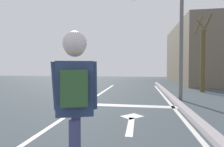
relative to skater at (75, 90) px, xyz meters
name	(u,v)px	position (x,y,z in m)	size (l,w,h in m)	color
lane_line_center	(53,125)	(-1.43, 2.24, -1.18)	(0.12, 20.00, 0.01)	silver
lane_line_curbside	(195,133)	(1.87, 2.24, -1.18)	(0.12, 20.00, 0.01)	silver
stop_bar	(129,106)	(0.29, 4.75, -1.18)	(3.45, 0.40, 0.01)	silver
lane_arrow_stem	(131,126)	(0.47, 2.49, -1.18)	(0.16, 1.40, 0.01)	silver
lane_arrow_head	(132,116)	(0.47, 3.34, -1.18)	(0.56, 0.44, 0.01)	silver
curb_strip	(207,130)	(2.12, 2.24, -1.11)	(0.24, 24.00, 0.14)	#A1989B
skater	(75,90)	(0.00, 0.00, 0.00)	(0.46, 0.62, 1.72)	navy
traffic_signal_mast	(161,16)	(1.59, 6.25, 2.49)	(4.11, 0.34, 5.37)	#5F6161
roadside_tree	(203,58)	(4.30, 9.17, 0.82)	(0.95, 0.92, 4.55)	brown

